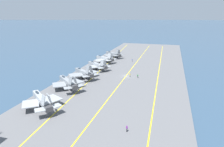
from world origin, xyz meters
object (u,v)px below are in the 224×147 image
at_px(parked_jet_fourth, 97,65).
at_px(crew_blue_vest, 132,60).
at_px(parked_jet_nearest, 41,100).
at_px(parked_jet_second, 67,82).
at_px(crew_purple_vest, 127,128).
at_px(parked_jet_third, 83,72).
at_px(parked_jet_fifth, 104,58).
at_px(parked_jet_sixth, 113,54).
at_px(crew_yellow_vest, 130,75).
at_px(crew_green_vest, 138,76).

xyz_separation_m(parked_jet_fourth, crew_blue_vest, (22.69, -14.39, -1.39)).
xyz_separation_m(parked_jet_nearest, parked_jet_second, (17.35, 0.58, -0.00)).
relative_size(parked_jet_second, crew_purple_vest, 8.73).
relative_size(parked_jet_nearest, parked_jet_third, 1.07).
distance_m(parked_jet_fifth, crew_blue_vest, 17.24).
bearing_deg(parked_jet_sixth, parked_jet_nearest, 179.97).
bearing_deg(parked_jet_fourth, crew_blue_vest, -32.39).
distance_m(crew_yellow_vest, crew_blue_vest, 31.11).
bearing_deg(parked_jet_nearest, crew_blue_vest, -12.00).
distance_m(parked_jet_third, crew_purple_vest, 46.18).
bearing_deg(parked_jet_third, parked_jet_second, 177.81).
bearing_deg(crew_blue_vest, crew_green_vest, -164.59).
distance_m(parked_jet_fifth, parked_jet_sixth, 15.52).
bearing_deg(crew_purple_vest, parked_jet_third, 37.56).
distance_m(parked_jet_second, crew_blue_vest, 54.58).
distance_m(parked_jet_nearest, crew_green_vest, 45.02).
xyz_separation_m(parked_jet_sixth, crew_green_vest, (-39.57, -23.39, -1.42)).
xyz_separation_m(crew_yellow_vest, crew_blue_vest, (30.72, 4.90, 0.01)).
xyz_separation_m(parked_jet_third, crew_green_vest, (7.27, -23.48, -1.70)).
height_order(parked_jet_fourth, crew_yellow_vest, parked_jet_fourth).
bearing_deg(crew_green_vest, crew_yellow_vest, 81.42).
xyz_separation_m(parked_jet_fifth, crew_purple_vest, (-67.92, -28.86, -1.49)).
bearing_deg(parked_jet_nearest, parked_jet_third, 0.09).
height_order(parked_jet_sixth, crew_green_vest, parked_jet_sixth).
relative_size(parked_jet_fourth, crew_blue_vest, 9.39).
xyz_separation_m(parked_jet_third, parked_jet_fourth, (15.86, -0.47, -0.35)).
xyz_separation_m(parked_jet_sixth, crew_blue_vest, (-8.29, -14.77, -1.46)).
xyz_separation_m(parked_jet_second, crew_yellow_vest, (21.62, -20.29, -1.79)).
relative_size(parked_jet_fourth, parked_jet_sixth, 1.04).
relative_size(parked_jet_second, parked_jet_third, 1.04).
bearing_deg(parked_jet_sixth, crew_green_vest, -149.41).
bearing_deg(crew_yellow_vest, parked_jet_fifth, 41.08).
distance_m(crew_green_vest, crew_blue_vest, 32.44).
distance_m(parked_jet_nearest, crew_yellow_vest, 43.71).
bearing_deg(parked_jet_sixth, parked_jet_fourth, -179.30).
relative_size(parked_jet_second, parked_jet_fifth, 1.03).
height_order(parked_jet_third, crew_purple_vest, parked_jet_third).
bearing_deg(crew_purple_vest, crew_blue_vest, 10.02).
height_order(parked_jet_second, crew_blue_vest, parked_jet_second).
relative_size(parked_jet_nearest, parked_jet_second, 1.03).
xyz_separation_m(parked_jet_nearest, parked_jet_sixth, (77.98, -0.04, -0.32)).
bearing_deg(crew_green_vest, parked_jet_second, 131.26).
height_order(crew_purple_vest, crew_green_vest, crew_purple_vest).
height_order(parked_jet_second, crew_yellow_vest, parked_jet_second).
bearing_deg(crew_blue_vest, parked_jet_sixth, 60.68).
bearing_deg(crew_purple_vest, parked_jet_nearest, 79.03).
height_order(parked_jet_sixth, crew_purple_vest, parked_jet_sixth).
relative_size(parked_jet_third, crew_blue_vest, 8.81).
bearing_deg(parked_jet_second, crew_yellow_vest, -43.18).
bearing_deg(parked_jet_second, crew_purple_vest, -128.49).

